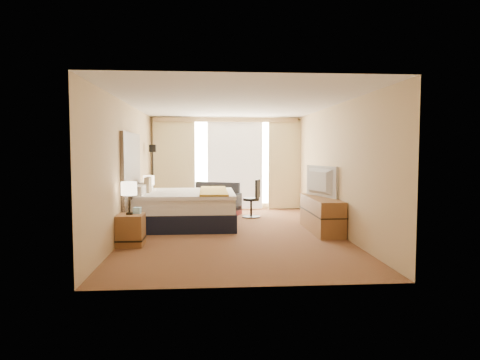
{
  "coord_description": "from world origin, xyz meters",
  "views": [
    {
      "loc": [
        -0.5,
        -8.62,
        1.68
      ],
      "look_at": [
        0.17,
        0.4,
        1.05
      ],
      "focal_mm": 32.0,
      "sensor_mm": 36.0,
      "label": 1
    }
  ],
  "objects": [
    {
      "name": "tissue_box",
      "position": [
        -1.77,
        -0.96,
        0.61
      ],
      "size": [
        0.14,
        0.14,
        0.11
      ],
      "primitive_type": "cube",
      "rotation": [
        0.0,
        0.0,
        -0.12
      ],
      "color": "#98CFEC",
      "rests_on": "nightstand_left"
    },
    {
      "name": "wall_front",
      "position": [
        0.0,
        -3.5,
        1.3
      ],
      "size": [
        4.2,
        0.02,
        2.6
      ],
      "primitive_type": "cube",
      "color": "tan",
      "rests_on": "ground"
    },
    {
      "name": "media_dresser",
      "position": [
        1.83,
        0.0,
        0.35
      ],
      "size": [
        0.5,
        1.8,
        0.7
      ],
      "primitive_type": "cube",
      "color": "brown",
      "rests_on": "floor"
    },
    {
      "name": "wall_left",
      "position": [
        -2.1,
        0.0,
        1.3
      ],
      "size": [
        0.02,
        7.0,
        2.6
      ],
      "primitive_type": "cube",
      "color": "tan",
      "rests_on": "ground"
    },
    {
      "name": "floor",
      "position": [
        0.0,
        0.0,
        0.0
      ],
      "size": [
        4.2,
        7.0,
        0.02
      ],
      "primitive_type": "cube",
      "color": "#5C211A",
      "rests_on": "ground"
    },
    {
      "name": "wall_right",
      "position": [
        2.1,
        0.0,
        1.3
      ],
      "size": [
        0.02,
        7.0,
        2.6
      ],
      "primitive_type": "cube",
      "color": "tan",
      "rests_on": "ground"
    },
    {
      "name": "wall_back",
      "position": [
        0.0,
        3.5,
        1.3
      ],
      "size": [
        4.2,
        0.02,
        2.6
      ],
      "primitive_type": "cube",
      "color": "tan",
      "rests_on": "ground"
    },
    {
      "name": "ceiling",
      "position": [
        0.0,
        0.0,
        2.6
      ],
      "size": [
        4.2,
        7.0,
        0.02
      ],
      "primitive_type": "cube",
      "color": "silver",
      "rests_on": "wall_back"
    },
    {
      "name": "loveseat",
      "position": [
        -0.35,
        2.48,
        0.27
      ],
      "size": [
        1.5,
        1.17,
        0.83
      ],
      "rotation": [
        0.0,
        0.0,
        -0.4
      ],
      "color": "#5B1A1A",
      "rests_on": "floor"
    },
    {
      "name": "nightstand_left",
      "position": [
        -1.87,
        -1.05,
        0.28
      ],
      "size": [
        0.45,
        0.52,
        0.55
      ],
      "primitive_type": "cube",
      "color": "brown",
      "rests_on": "floor"
    },
    {
      "name": "bed",
      "position": [
        -1.06,
        0.85,
        0.4
      ],
      "size": [
        2.24,
        2.05,
        1.09
      ],
      "color": "black",
      "rests_on": "floor"
    },
    {
      "name": "lamp_left",
      "position": [
        -1.88,
        -1.08,
        1.0
      ],
      "size": [
        0.27,
        0.27,
        0.58
      ],
      "color": "black",
      "rests_on": "nightstand_left"
    },
    {
      "name": "window",
      "position": [
        0.25,
        3.47,
        1.32
      ],
      "size": [
        2.3,
        0.02,
        2.3
      ],
      "primitive_type": "cube",
      "color": "white",
      "rests_on": "wall_back"
    },
    {
      "name": "curtains",
      "position": [
        -0.0,
        3.39,
        1.41
      ],
      "size": [
        4.12,
        0.19,
        2.56
      ],
      "color": "beige",
      "rests_on": "floor"
    },
    {
      "name": "floor_lamp",
      "position": [
        -1.9,
        2.3,
        1.28
      ],
      "size": [
        0.23,
        0.23,
        1.82
      ],
      "color": "black",
      "rests_on": "floor"
    },
    {
      "name": "television",
      "position": [
        1.78,
        0.2,
        1.02
      ],
      "size": [
        0.48,
        1.11,
        0.65
      ],
      "primitive_type": "imported",
      "rotation": [
        0.0,
        0.0,
        1.88
      ],
      "color": "black",
      "rests_on": "media_dresser"
    },
    {
      "name": "desk_chair",
      "position": [
        0.61,
        1.92,
        0.42
      ],
      "size": [
        0.47,
        0.47,
        0.95
      ],
      "rotation": [
        0.0,
        0.0,
        -0.35
      ],
      "color": "black",
      "rests_on": "floor"
    },
    {
      "name": "lamp_right",
      "position": [
        -1.89,
        1.47,
        0.96
      ],
      "size": [
        0.25,
        0.25,
        0.54
      ],
      "color": "black",
      "rests_on": "nightstand_right"
    },
    {
      "name": "headboard",
      "position": [
        -2.06,
        0.2,
        1.28
      ],
      "size": [
        0.06,
        1.85,
        1.5
      ],
      "primitive_type": "cube",
      "color": "black",
      "rests_on": "wall_left"
    },
    {
      "name": "telephone",
      "position": [
        -1.87,
        1.57,
        0.58
      ],
      "size": [
        0.19,
        0.15,
        0.07
      ],
      "primitive_type": "cube",
      "rotation": [
        0.0,
        0.0,
        0.09
      ],
      "color": "black",
      "rests_on": "nightstand_right"
    },
    {
      "name": "nightstand_right",
      "position": [
        -1.87,
        1.45,
        0.28
      ],
      "size": [
        0.45,
        0.52,
        0.55
      ],
      "primitive_type": "cube",
      "color": "brown",
      "rests_on": "floor"
    }
  ]
}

